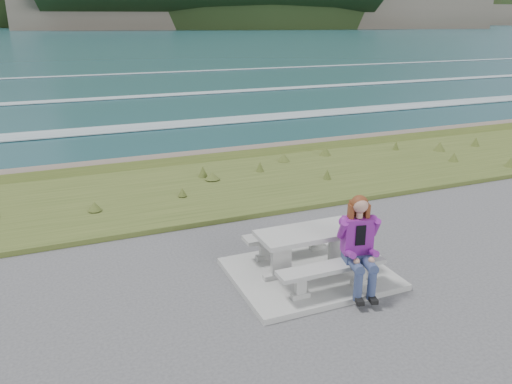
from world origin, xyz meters
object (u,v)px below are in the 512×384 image
picnic_table (311,239)px  seated_woman (360,258)px  bench_landward (332,271)px  bench_seaward (292,236)px

picnic_table → seated_woman: 0.93m
picnic_table → bench_landward: 0.74m
bench_seaward → seated_woman: size_ratio=1.18×
picnic_table → seated_woman: bearing=-64.6°
seated_woman → picnic_table: bearing=129.0°
picnic_table → bench_landward: bearing=-90.0°
bench_seaward → seated_woman: seated_woman is taller
seated_woman → bench_seaward: bearing=118.1°
bench_landward → seated_woman: bearing=-19.4°
bench_landward → picnic_table: bearing=90.0°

